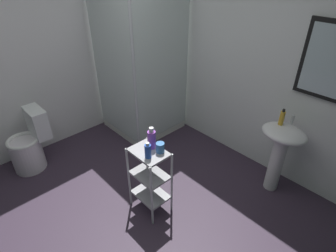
% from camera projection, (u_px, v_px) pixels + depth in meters
% --- Properties ---
extents(ground_plane, '(4.20, 4.20, 0.02)m').
position_uv_depth(ground_plane, '(125.00, 221.00, 2.79)').
color(ground_plane, '#352939').
extents(wall_back, '(4.20, 0.14, 2.50)m').
position_uv_depth(wall_back, '(246.00, 60.00, 3.18)').
color(wall_back, silver).
rests_on(wall_back, ground_plane).
extents(wall_left, '(0.10, 4.20, 2.50)m').
position_uv_depth(wall_left, '(25.00, 58.00, 3.26)').
color(wall_left, white).
rests_on(wall_left, ground_plane).
extents(shower_stall, '(0.92, 0.92, 2.00)m').
position_uv_depth(shower_stall, '(142.00, 103.00, 3.97)').
color(shower_stall, white).
rests_on(shower_stall, ground_plane).
extents(pedestal_sink, '(0.46, 0.37, 0.81)m').
position_uv_depth(pedestal_sink, '(281.00, 146.00, 2.88)').
color(pedestal_sink, white).
rests_on(pedestal_sink, ground_plane).
extents(sink_faucet, '(0.03, 0.03, 0.10)m').
position_uv_depth(sink_faucet, '(292.00, 120.00, 2.80)').
color(sink_faucet, silver).
rests_on(sink_faucet, pedestal_sink).
extents(toilet, '(0.37, 0.49, 0.76)m').
position_uv_depth(toilet, '(30.00, 145.00, 3.34)').
color(toilet, white).
rests_on(toilet, ground_plane).
extents(storage_cart, '(0.38, 0.28, 0.74)m').
position_uv_depth(storage_cart, '(150.00, 176.00, 2.71)').
color(storage_cart, silver).
rests_on(storage_cart, ground_plane).
extents(hand_soap_bottle, '(0.05, 0.05, 0.18)m').
position_uv_depth(hand_soap_bottle, '(282.00, 118.00, 2.78)').
color(hand_soap_bottle, gold).
rests_on(hand_soap_bottle, pedestal_sink).
extents(shampoo_bottle_blue, '(0.06, 0.06, 0.16)m').
position_uv_depth(shampoo_bottle_blue, '(148.00, 151.00, 2.44)').
color(shampoo_bottle_blue, blue).
rests_on(shampoo_bottle_blue, storage_cart).
extents(conditioner_bottle_purple, '(0.08, 0.08, 0.22)m').
position_uv_depth(conditioner_bottle_purple, '(152.00, 139.00, 2.55)').
color(conditioner_bottle_purple, purple).
rests_on(conditioner_bottle_purple, storage_cart).
extents(rinse_cup, '(0.08, 0.08, 0.10)m').
position_uv_depth(rinse_cup, '(160.00, 148.00, 2.52)').
color(rinse_cup, '#3870B2').
rests_on(rinse_cup, storage_cart).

